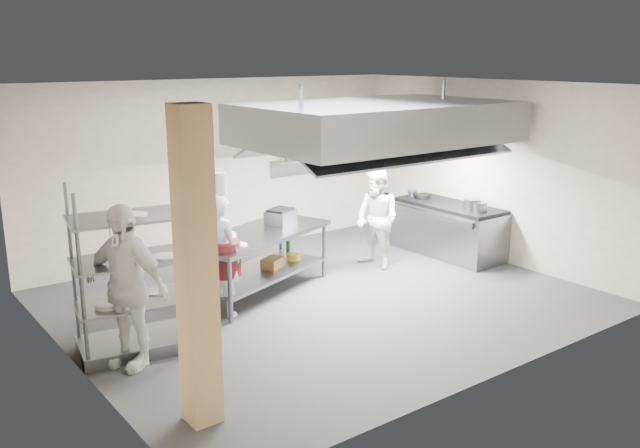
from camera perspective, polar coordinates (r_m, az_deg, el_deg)
floor at (r=9.71m, az=0.35°, el=-6.36°), size 7.00×7.00×0.00m
ceiling at (r=9.10m, az=0.38°, el=11.62°), size 7.00×7.00×0.00m
wall_back at (r=11.78m, az=-8.53°, el=4.71°), size 7.00×0.00×7.00m
wall_left at (r=7.75m, az=-20.72°, el=-1.02°), size 0.00×6.00×6.00m
wall_right at (r=11.71m, az=14.18°, el=4.38°), size 0.00×6.00×6.00m
column at (r=6.24m, az=-10.38°, el=-3.89°), size 0.30×0.30×3.00m
exhaust_hood at (r=10.27m, az=4.85°, el=8.51°), size 4.00×2.50×0.60m
hood_strip_a at (r=9.74m, az=0.83°, el=6.35°), size 1.60×0.12×0.04m
hood_strip_b at (r=10.93m, az=8.38°, el=7.06°), size 1.60×0.12×0.04m
wall_shelf at (r=12.59m, az=-0.93°, el=5.47°), size 1.50×0.28×0.04m
island at (r=9.89m, az=-5.21°, el=-3.25°), size 2.58×1.74×0.91m
island_worktop at (r=9.77m, az=-5.27°, el=-0.87°), size 2.58×1.74×0.06m
island_undershelf at (r=9.94m, az=-5.19°, el=-4.10°), size 2.37×1.59×0.04m
pass_rack at (r=8.09m, az=-15.45°, el=-3.64°), size 1.45×1.00×2.01m
cooking_range at (r=11.93m, az=10.74°, el=-0.56°), size 0.80×2.00×0.84m
range_top at (r=11.83m, az=10.84°, el=1.55°), size 0.78×1.96×0.06m
chef_head at (r=9.00m, az=-8.41°, el=-2.62°), size 0.61×0.71×1.66m
chef_line at (r=10.96m, az=4.83°, el=0.43°), size 0.68×0.84×1.62m
chef_plating at (r=7.74m, az=-16.06°, el=-5.06°), size 0.90×1.18×1.86m
griddle at (r=10.20m, az=-3.34°, el=0.59°), size 0.53×0.49×0.21m
wicker_basket at (r=10.07m, az=-4.02°, el=-3.27°), size 0.41×0.37×0.15m
stockpot at (r=11.40m, az=12.70°, el=1.62°), size 0.27×0.27×0.19m
plate_stack at (r=8.20m, az=-15.28°, el=-6.06°), size 0.28×0.28×0.05m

